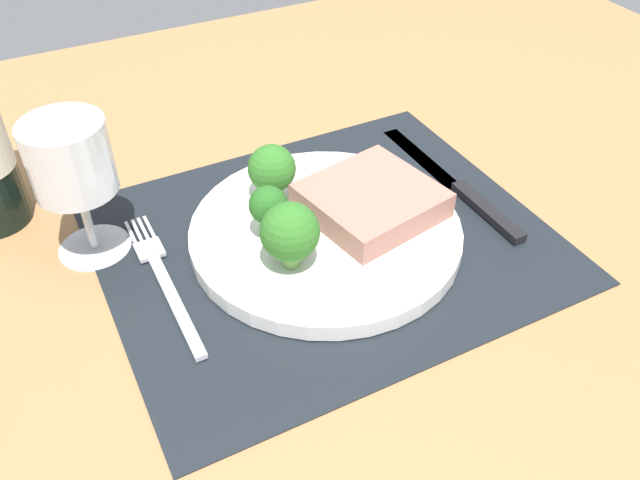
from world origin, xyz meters
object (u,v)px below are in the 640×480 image
at_px(fork, 164,279).
at_px(wine_glass, 72,166).
at_px(steak, 373,203).
at_px(knife, 460,188).
at_px(plate, 326,232).

bearing_deg(fork, wine_glass, 118.75).
xyz_separation_m(steak, knife, (0.11, 0.01, -0.03)).
distance_m(plate, fork, 0.15).
height_order(plate, wine_glass, wine_glass).
distance_m(fork, knife, 0.31).
bearing_deg(knife, wine_glass, 169.59).
distance_m(fork, wine_glass, 0.12).
bearing_deg(wine_glass, knife, -13.39).
xyz_separation_m(plate, fork, (-0.15, 0.01, -0.01)).
xyz_separation_m(steak, wine_glass, (-0.24, 0.09, 0.06)).
distance_m(plate, knife, 0.16).
xyz_separation_m(fork, knife, (0.31, -0.01, 0.00)).
bearing_deg(wine_glass, fork, -60.26).
bearing_deg(wine_glass, steak, -21.02).
xyz_separation_m(knife, wine_glass, (-0.35, 0.08, 0.09)).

